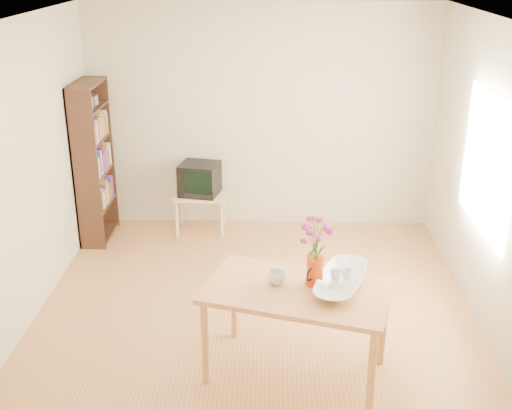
{
  "coord_description": "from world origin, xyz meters",
  "views": [
    {
      "loc": [
        0.15,
        -4.99,
        3.11
      ],
      "look_at": [
        0.0,
        0.3,
        1.0
      ],
      "focal_mm": 45.0,
      "sensor_mm": 36.0,
      "label": 1
    }
  ],
  "objects_px": {
    "mug": "(277,278)",
    "television": "(200,178)",
    "bowl": "(342,258)",
    "table": "(297,299)",
    "pitcher": "(315,272)"
  },
  "relations": [
    {
      "from": "pitcher",
      "to": "television",
      "type": "xyz_separation_m",
      "value": [
        -1.17,
        2.67,
        -0.2
      ]
    },
    {
      "from": "bowl",
      "to": "television",
      "type": "bearing_deg",
      "value": 117.05
    },
    {
      "from": "mug",
      "to": "bowl",
      "type": "bearing_deg",
      "value": 176.2
    },
    {
      "from": "table",
      "to": "bowl",
      "type": "relative_size",
      "value": 3.19
    },
    {
      "from": "mug",
      "to": "bowl",
      "type": "height_order",
      "value": "bowl"
    },
    {
      "from": "table",
      "to": "mug",
      "type": "xyz_separation_m",
      "value": [
        -0.16,
        0.07,
        0.14
      ]
    },
    {
      "from": "pitcher",
      "to": "mug",
      "type": "bearing_deg",
      "value": -148.36
    },
    {
      "from": "table",
      "to": "bowl",
      "type": "distance_m",
      "value": 0.46
    },
    {
      "from": "bowl",
      "to": "television",
      "type": "relative_size",
      "value": 0.97
    },
    {
      "from": "table",
      "to": "pitcher",
      "type": "height_order",
      "value": "pitcher"
    },
    {
      "from": "bowl",
      "to": "television",
      "type": "height_order",
      "value": "bowl"
    },
    {
      "from": "table",
      "to": "pitcher",
      "type": "bearing_deg",
      "value": 46.66
    },
    {
      "from": "mug",
      "to": "television",
      "type": "xyz_separation_m",
      "value": [
        -0.88,
        2.67,
        -0.15
      ]
    },
    {
      "from": "mug",
      "to": "television",
      "type": "relative_size",
      "value": 0.27
    },
    {
      "from": "bowl",
      "to": "pitcher",
      "type": "bearing_deg",
      "value": 177.64
    }
  ]
}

